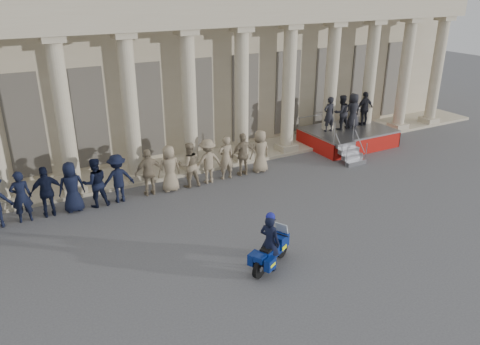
% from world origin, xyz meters
% --- Properties ---
extents(ground, '(90.00, 90.00, 0.00)m').
position_xyz_m(ground, '(0.00, 0.00, 0.00)').
color(ground, '#49494C').
rests_on(ground, ground).
extents(building, '(40.00, 12.50, 9.00)m').
position_xyz_m(building, '(-0.00, 14.74, 4.52)').
color(building, tan).
rests_on(building, ground).
extents(officer_rank, '(20.60, 0.74, 1.96)m').
position_xyz_m(officer_rank, '(-5.84, 6.48, 0.98)').
color(officer_rank, black).
rests_on(officer_rank, ground).
extents(reviewing_stand, '(4.40, 4.18, 2.70)m').
position_xyz_m(reviewing_stand, '(10.00, 7.42, 1.39)').
color(reviewing_stand, gray).
rests_on(reviewing_stand, ground).
extents(motorcycle, '(1.76, 1.22, 1.23)m').
position_xyz_m(motorcycle, '(0.33, -0.30, 0.53)').
color(motorcycle, black).
rests_on(motorcycle, ground).
extents(rider, '(0.68, 0.78, 1.89)m').
position_xyz_m(rider, '(0.23, -0.35, 0.94)').
color(rider, black).
rests_on(rider, ground).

